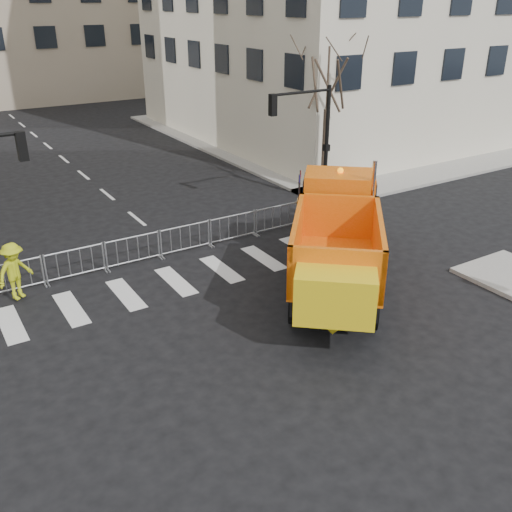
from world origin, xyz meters
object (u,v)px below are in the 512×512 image
cop_a (333,204)px  newspaper_box (311,208)px  cop_b (333,200)px  worker (15,271)px  cop_c (352,213)px  plow_truck (337,238)px

cop_a → newspaper_box: 0.97m
cop_a → cop_b: 0.16m
cop_a → worker: bearing=-36.7°
cop_a → cop_c: 1.23m
plow_truck → cop_b: (3.71, 4.69, -0.75)m
plow_truck → cop_a: plow_truck is taller
plow_truck → cop_b: 6.02m
cop_c → cop_b: bearing=-142.8°
cop_b → worker: size_ratio=1.09×
cop_b → cop_c: bearing=92.0°
plow_truck → cop_c: 5.15m
cop_c → worker: size_ratio=0.89×
cop_b → cop_a: bearing=-0.0°
cop_c → worker: (-12.95, 1.04, 0.26)m
worker → newspaper_box: 12.17m
cop_b → cop_c: (0.00, -1.23, -0.20)m
cop_b → worker: (-12.95, -0.19, 0.06)m
cop_a → cop_c: bearing=52.5°
newspaper_box → cop_c: bearing=-53.7°
newspaper_box → worker: bearing=-165.3°
cop_c → newspaper_box: 1.92m
plow_truck → cop_a: (3.71, 4.69, -0.91)m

